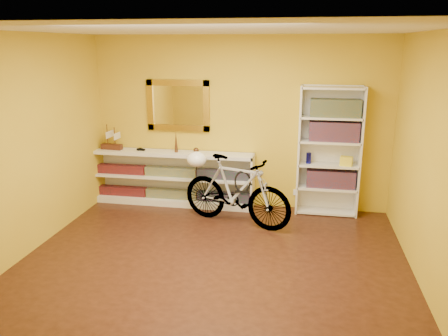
% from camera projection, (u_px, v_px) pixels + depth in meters
% --- Properties ---
extents(floor, '(4.50, 4.00, 0.01)m').
position_uv_depth(floor, '(213.00, 262.00, 5.18)').
color(floor, black).
rests_on(floor, ground).
extents(ceiling, '(4.50, 4.00, 0.01)m').
position_uv_depth(ceiling, '(211.00, 29.00, 4.48)').
color(ceiling, silver).
rests_on(ceiling, ground).
extents(back_wall, '(4.50, 0.01, 2.60)m').
position_uv_depth(back_wall, '(240.00, 123.00, 6.73)').
color(back_wall, gold).
rests_on(back_wall, ground).
extents(left_wall, '(0.01, 4.00, 2.60)m').
position_uv_depth(left_wall, '(26.00, 146.00, 5.22)').
color(left_wall, gold).
rests_on(left_wall, ground).
extents(right_wall, '(0.01, 4.00, 2.60)m').
position_uv_depth(right_wall, '(432.00, 164.00, 4.44)').
color(right_wall, gold).
rests_on(right_wall, ground).
extents(gilt_mirror, '(0.98, 0.06, 0.78)m').
position_uv_depth(gilt_mirror, '(178.00, 106.00, 6.79)').
color(gilt_mirror, olive).
rests_on(gilt_mirror, back_wall).
extents(wall_socket, '(0.09, 0.02, 0.09)m').
position_uv_depth(wall_socket, '(296.00, 192.00, 6.84)').
color(wall_socket, silver).
rests_on(wall_socket, back_wall).
extents(console_unit, '(2.60, 0.35, 0.85)m').
position_uv_depth(console_unit, '(172.00, 178.00, 6.97)').
color(console_unit, silver).
rests_on(console_unit, floor).
extents(cd_row_lower, '(2.50, 0.13, 0.14)m').
position_uv_depth(cd_row_lower, '(172.00, 194.00, 7.02)').
color(cd_row_lower, black).
rests_on(cd_row_lower, console_unit).
extents(cd_row_upper, '(2.50, 0.13, 0.14)m').
position_uv_depth(cd_row_upper, '(171.00, 172.00, 6.92)').
color(cd_row_upper, navy).
rests_on(cd_row_upper, console_unit).
extents(model_ship, '(0.34, 0.15, 0.40)m').
position_uv_depth(model_ship, '(111.00, 137.00, 6.97)').
color(model_ship, '#3A1B10').
rests_on(model_ship, console_unit).
extents(toy_car, '(0.00, 0.00, 0.00)m').
position_uv_depth(toy_car, '(141.00, 150.00, 6.94)').
color(toy_car, black).
rests_on(toy_car, console_unit).
extents(bronze_ornament, '(0.06, 0.06, 0.33)m').
position_uv_depth(bronze_ornament, '(176.00, 142.00, 6.79)').
color(bronze_ornament, '#4F2F1B').
rests_on(bronze_ornament, console_unit).
extents(decorative_orb, '(0.08, 0.08, 0.08)m').
position_uv_depth(decorative_orb, '(196.00, 150.00, 6.77)').
color(decorative_orb, '#4F2F1B').
rests_on(decorative_orb, console_unit).
extents(bookcase, '(0.90, 0.30, 1.90)m').
position_uv_depth(bookcase, '(329.00, 152.00, 6.43)').
color(bookcase, silver).
rests_on(bookcase, floor).
extents(book_row_a, '(0.70, 0.22, 0.26)m').
position_uv_depth(book_row_a, '(331.00, 179.00, 6.53)').
color(book_row_a, maroon).
rests_on(book_row_a, bookcase).
extents(book_row_b, '(0.70, 0.22, 0.28)m').
position_uv_depth(book_row_b, '(334.00, 131.00, 6.34)').
color(book_row_b, maroon).
rests_on(book_row_b, bookcase).
extents(book_row_c, '(0.70, 0.22, 0.25)m').
position_uv_depth(book_row_c, '(335.00, 108.00, 6.25)').
color(book_row_c, '#184856').
rests_on(book_row_c, bookcase).
extents(travel_mug, '(0.07, 0.07, 0.16)m').
position_uv_depth(travel_mug, '(309.00, 158.00, 6.49)').
color(travel_mug, navy).
rests_on(travel_mug, bookcase).
extents(red_tin, '(0.17, 0.17, 0.17)m').
position_uv_depth(red_tin, '(317.00, 110.00, 6.33)').
color(red_tin, maroon).
rests_on(red_tin, bookcase).
extents(yellow_bag, '(0.19, 0.15, 0.13)m').
position_uv_depth(yellow_bag, '(346.00, 161.00, 6.38)').
color(yellow_bag, yellow).
rests_on(yellow_bag, bookcase).
extents(bicycle, '(0.94, 1.73, 0.99)m').
position_uv_depth(bicycle, '(236.00, 191.00, 6.15)').
color(bicycle, silver).
rests_on(bicycle, floor).
extents(helmet, '(0.29, 0.28, 0.22)m').
position_uv_depth(helmet, '(197.00, 159.00, 6.34)').
color(helmet, white).
rests_on(helmet, bicycle).
extents(u_lock, '(0.23, 0.02, 0.23)m').
position_uv_depth(u_lock, '(243.00, 182.00, 6.06)').
color(u_lock, black).
rests_on(u_lock, bicycle).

